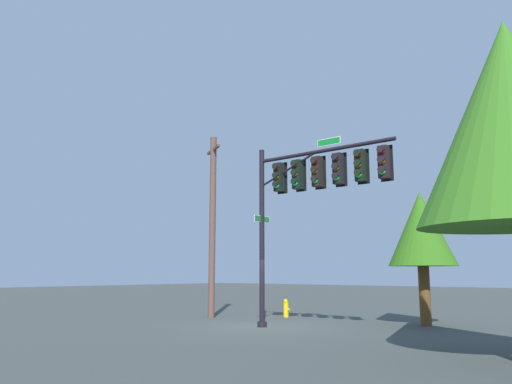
% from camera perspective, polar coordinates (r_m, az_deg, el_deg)
% --- Properties ---
extents(ground_plane, '(120.00, 120.00, 0.00)m').
position_cam_1_polar(ground_plane, '(19.61, 0.70, -15.06)').
color(ground_plane, '#3C4340').
extents(signal_pole_assembly, '(5.76, 0.94, 6.85)m').
position_cam_1_polar(signal_pole_assembly, '(18.39, 6.56, 1.01)').
color(signal_pole_assembly, black).
rests_on(signal_pole_assembly, ground_plane).
extents(utility_pole, '(1.64, 0.97, 8.46)m').
position_cam_1_polar(utility_pole, '(23.66, -4.96, -3.47)').
color(utility_pole, brown).
rests_on(utility_pole, ground_plane).
extents(fire_hydrant, '(0.33, 0.24, 0.83)m').
position_cam_1_polar(fire_hydrant, '(23.85, 3.42, -13.01)').
color(fire_hydrant, yellow).
rests_on(fire_hydrant, ground_plane).
extents(tree_near, '(4.59, 4.59, 8.15)m').
position_cam_1_polar(tree_near, '(13.53, 26.94, 7.19)').
color(tree_near, brown).
rests_on(tree_near, ground_plane).
extents(tree_mid, '(2.66, 2.66, 5.24)m').
position_cam_1_polar(tree_mid, '(21.05, 18.24, -4.09)').
color(tree_mid, brown).
rests_on(tree_mid, ground_plane).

